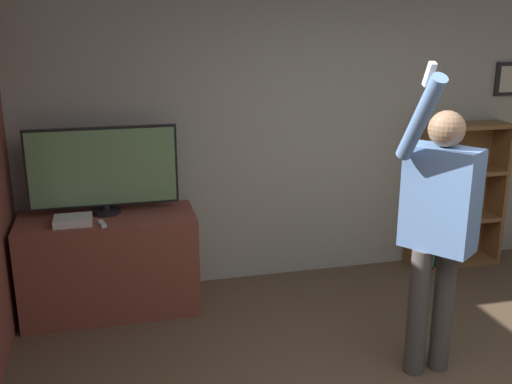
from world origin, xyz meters
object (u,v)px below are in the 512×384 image
(game_console, at_px, (73,220))
(person, at_px, (439,220))
(bookshelf, at_px, (448,197))
(television, at_px, (103,169))

(game_console, distance_m, person, 2.57)
(bookshelf, bearing_deg, game_console, -174.38)
(television, relative_size, bookshelf, 0.84)
(television, bearing_deg, bookshelf, 2.32)
(game_console, relative_size, person, 0.14)
(game_console, bearing_deg, bookshelf, 5.62)
(person, bearing_deg, bookshelf, 110.28)
(game_console, relative_size, bookshelf, 0.21)
(game_console, bearing_deg, television, 39.87)
(television, distance_m, bookshelf, 3.08)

